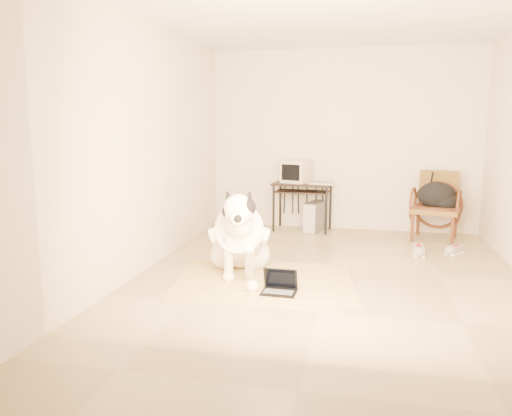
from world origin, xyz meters
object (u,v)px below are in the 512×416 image
(crt_monitor, at_px, (296,171))
(pc_tower, at_px, (315,217))
(rattan_chair, at_px, (436,205))
(laptop, at_px, (279,287))
(backpack, at_px, (438,197))
(computer_desk, at_px, (302,190))
(dog, at_px, (240,239))

(crt_monitor, distance_m, pc_tower, 0.74)
(crt_monitor, xyz_separation_m, rattan_chair, (2.00, -0.19, -0.41))
(laptop, bearing_deg, backpack, 57.10)
(rattan_chair, relative_size, backpack, 1.81)
(crt_monitor, relative_size, backpack, 0.90)
(computer_desk, distance_m, backpack, 1.92)
(dog, xyz_separation_m, computer_desk, (0.36, 2.38, 0.23))
(pc_tower, bearing_deg, crt_monitor, 169.59)
(computer_desk, bearing_deg, crt_monitor, 155.57)
(dog, xyz_separation_m, backpack, (2.26, 2.16, 0.21))
(backpack, bearing_deg, laptop, -122.90)
(dog, height_order, laptop, dog)
(dog, xyz_separation_m, crt_monitor, (0.25, 2.43, 0.49))
(laptop, distance_m, pc_tower, 2.91)
(pc_tower, height_order, rattan_chair, rattan_chair)
(crt_monitor, bearing_deg, dog, -95.95)
(computer_desk, distance_m, pc_tower, 0.45)
(crt_monitor, height_order, rattan_chair, crt_monitor)
(computer_desk, height_order, crt_monitor, crt_monitor)
(pc_tower, bearing_deg, computer_desk, 177.93)
(crt_monitor, height_order, pc_tower, crt_monitor)
(dog, bearing_deg, rattan_chair, 44.84)
(dog, relative_size, backpack, 2.50)
(computer_desk, height_order, backpack, backpack)
(rattan_chair, distance_m, backpack, 0.16)
(pc_tower, xyz_separation_m, rattan_chair, (1.69, -0.14, 0.25))
(dog, xyz_separation_m, pc_tower, (0.56, 2.38, -0.17))
(crt_monitor, bearing_deg, computer_desk, -24.43)
(dog, bearing_deg, pc_tower, 76.77)
(dog, relative_size, crt_monitor, 2.79)
(dog, distance_m, crt_monitor, 2.50)
(laptop, relative_size, backpack, 0.63)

